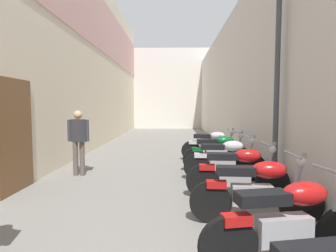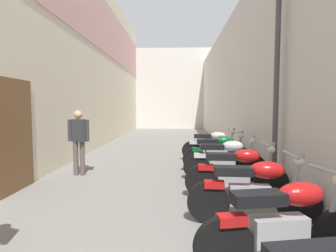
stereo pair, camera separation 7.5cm
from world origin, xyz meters
name	(u,v)px [view 1 (the left image)]	position (x,y,z in m)	size (l,w,h in m)	color
ground_plane	(158,162)	(0.00, 8.47, 0.00)	(36.94, 36.94, 0.00)	slate
building_left	(85,54)	(-2.79, 10.42, 3.61)	(0.45, 20.94, 7.16)	beige
building_right	(236,82)	(2.79, 10.47, 2.56)	(0.45, 20.94, 5.13)	beige
building_far_end	(168,89)	(0.00, 21.94, 3.07)	(8.19, 2.00, 6.14)	beige
motorcycle_third	(288,222)	(1.65, 3.20, 0.50)	(1.83, 0.58, 1.04)	black
motorcycle_fourth	(256,189)	(1.65, 4.25, 0.50)	(1.85, 0.58, 1.04)	black
motorcycle_fifth	(238,171)	(1.65, 5.33, 0.50)	(1.85, 0.58, 1.04)	black
motorcycle_sixth	(225,158)	(1.65, 6.51, 0.50)	(1.85, 0.58, 1.04)	black
motorcycle_seventh	(218,151)	(1.65, 7.45, 0.50)	(1.85, 0.58, 1.04)	black
motorcycle_eighth	(212,145)	(1.65, 8.64, 0.50)	(1.84, 0.58, 1.04)	black
pedestrian_further_down	(78,138)	(-1.80, 6.85, 0.92)	(0.52, 0.35, 1.57)	#564C47
street_lamp	(274,38)	(2.36, 5.68, 2.94)	(0.79, 0.18, 5.08)	#47474C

